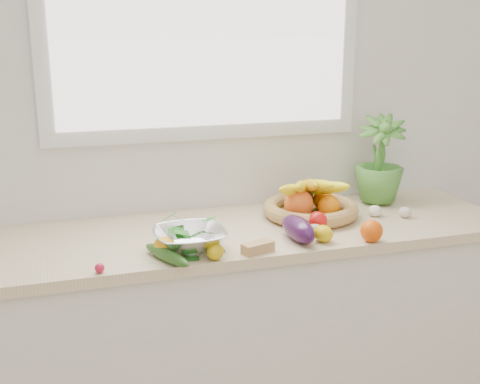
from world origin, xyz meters
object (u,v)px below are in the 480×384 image
object	(u,v)px
potted_herb	(380,158)
eggplant	(298,229)
cucumber	(167,255)
colander_with_spinach	(190,234)
apple	(318,221)
fruit_basket	(310,204)

from	to	relation	value
potted_herb	eggplant	bearing A→B (deg)	-146.56
cucumber	colander_with_spinach	distance (m)	0.12
apple	eggplant	bearing A→B (deg)	-145.32
fruit_basket	cucumber	bearing A→B (deg)	-154.82
eggplant	apple	bearing A→B (deg)	34.68
eggplant	cucumber	world-z (taller)	eggplant
apple	eggplant	size ratio (longest dim) A/B	0.35
apple	potted_herb	distance (m)	0.51
eggplant	cucumber	size ratio (longest dim) A/B	0.91
cucumber	potted_herb	xyz separation A→B (m)	(1.00, 0.40, 0.18)
apple	fruit_basket	xyz separation A→B (m)	(0.04, 0.17, 0.02)
apple	cucumber	distance (m)	0.62
apple	colander_with_spinach	bearing A→B (deg)	-171.47
colander_with_spinach	apple	bearing A→B (deg)	8.53
apple	eggplant	world-z (taller)	eggplant
apple	fruit_basket	bearing A→B (deg)	76.27
potted_herb	colander_with_spinach	world-z (taller)	potted_herb
fruit_basket	colander_with_spinach	xyz separation A→B (m)	(-0.55, -0.24, 0.01)
fruit_basket	colander_with_spinach	world-z (taller)	fruit_basket
colander_with_spinach	fruit_basket	bearing A→B (deg)	23.79
apple	cucumber	bearing A→B (deg)	-167.29
potted_herb	colander_with_spinach	size ratio (longest dim) A/B	1.47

